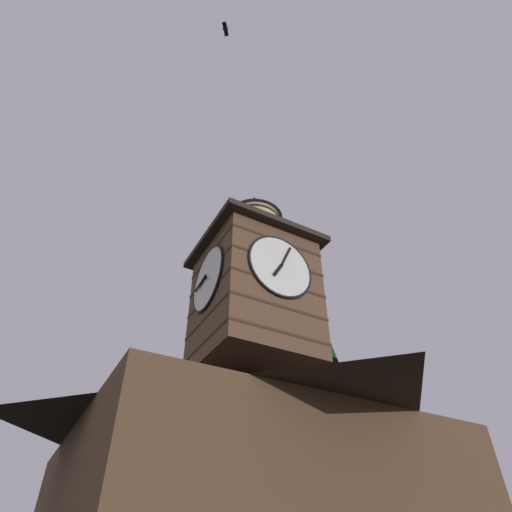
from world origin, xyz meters
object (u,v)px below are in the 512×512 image
(pine_tree_aside, at_px, (331,473))
(building_main, at_px, (239,492))
(pine_tree_behind, at_px, (211,473))
(clock_tower, at_px, (254,288))
(moon, at_px, (206,452))
(flying_bird_high, at_px, (225,29))

(pine_tree_aside, bearing_deg, building_main, 27.68)
(pine_tree_behind, bearing_deg, clock_tower, 77.04)
(pine_tree_behind, height_order, moon, moon)
(moon, bearing_deg, flying_bird_high, 66.83)
(building_main, xyz_separation_m, pine_tree_behind, (-1.58, -5.84, 1.68))
(clock_tower, bearing_deg, pine_tree_behind, -102.96)
(clock_tower, relative_size, moon, 3.75)
(building_main, bearing_deg, clock_tower, 92.77)
(pine_tree_behind, height_order, pine_tree_aside, pine_tree_aside)
(clock_tower, xyz_separation_m, moon, (-14.27, -37.80, 3.48))
(clock_tower, relative_size, pine_tree_aside, 0.61)
(flying_bird_high, bearing_deg, clock_tower, -129.02)
(building_main, distance_m, pine_tree_behind, 6.28)
(pine_tree_behind, relative_size, pine_tree_aside, 0.97)
(clock_tower, height_order, moon, clock_tower)
(building_main, distance_m, pine_tree_aside, 7.19)
(pine_tree_aside, bearing_deg, flying_bird_high, 41.74)
(building_main, height_order, flying_bird_high, flying_bird_high)
(pine_tree_behind, xyz_separation_m, pine_tree_aside, (-4.61, 2.60, -0.02))
(pine_tree_behind, xyz_separation_m, moon, (-12.73, -31.09, 8.84))
(clock_tower, xyz_separation_m, pine_tree_aside, (-6.15, -4.11, -5.38))
(building_main, height_order, pine_tree_aside, pine_tree_aside)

